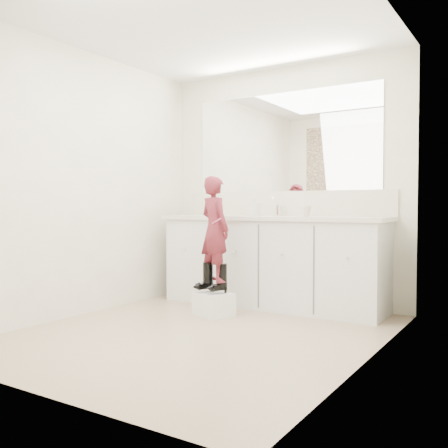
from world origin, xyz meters
The scene contains 19 objects.
floor centered at (0.00, 0.00, 0.00)m, with size 3.00×3.00×0.00m, color #897459.
ceiling centered at (0.00, 0.00, 2.40)m, with size 3.00×3.00×0.00m, color white.
wall_back centered at (0.00, 1.50, 1.20)m, with size 2.60×2.60×0.00m, color beige.
wall_front centered at (0.00, -1.50, 1.20)m, with size 2.60×2.60×0.00m, color beige.
wall_left centered at (-1.30, 0.00, 1.20)m, with size 3.00×3.00×0.00m, color beige.
wall_right centered at (1.30, 0.00, 1.20)m, with size 3.00×3.00×0.00m, color beige.
vanity_cabinet centered at (0.00, 1.23, 0.42)m, with size 2.20×0.55×0.85m, color silver.
countertop centered at (0.00, 1.21, 0.87)m, with size 2.28×0.58×0.04m, color beige.
backsplash centered at (0.00, 1.49, 1.02)m, with size 2.28×0.03×0.25m, color beige.
mirror centered at (0.00, 1.49, 1.64)m, with size 2.00×0.02×1.00m, color white.
dot_panel centered at (0.00, -1.49, 1.65)m, with size 2.00×0.01×1.20m, color #472819.
faucet centered at (0.00, 1.38, 0.94)m, with size 0.08×0.08×0.10m, color silver.
cup centered at (0.37, 1.19, 0.94)m, with size 0.11×0.11×0.10m, color beige.
soap_bottle centered at (-0.17, 1.19, 0.98)m, with size 0.08×0.08×0.17m, color beige.
step_stool centered at (-0.26, 0.57, 0.10)m, with size 0.32×0.27×0.21m, color white.
boot_left centered at (-0.33, 0.59, 0.34)m, with size 0.10×0.18×0.27m, color black, non-canonical shape.
boot_right centered at (-0.18, 0.59, 0.34)m, with size 0.10×0.18×0.27m, color black, non-canonical shape.
toddler centered at (-0.26, 0.59, 0.78)m, with size 0.35×0.23×0.95m, color #982E3E.
toothbrush centered at (-0.19, 0.51, 0.86)m, with size 0.01×0.01×0.14m, color #E1579E.
Camera 1 is at (2.20, -3.16, 0.98)m, focal length 40.00 mm.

